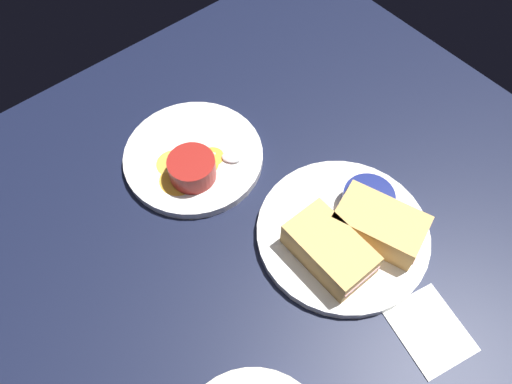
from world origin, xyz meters
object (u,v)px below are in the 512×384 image
sandwich_half_far (380,225)px  sandwich_half_near (330,249)px  plate_chips_companion (196,156)px  ramekin_light_gravy (192,168)px  plate_sandwich_main (342,233)px  spoon_by_gravy_ramekin (224,156)px  spoon_by_dark_ramekin (337,224)px  ramekin_dark_sauce (368,200)px

sandwich_half_far → sandwich_half_near: bearing=77.8°
sandwich_half_near → plate_chips_companion: (28.28, 3.83, -3.20)cm
sandwich_half_near → ramekin_light_gravy: 25.64cm
sandwich_half_near → plate_sandwich_main: bearing=-72.2°
sandwich_half_far → ramekin_light_gravy: bearing=30.0°
ramekin_light_gravy → spoon_by_gravy_ramekin: bearing=-93.4°
spoon_by_dark_ramekin → spoon_by_gravy_ramekin: 22.17cm
spoon_by_dark_ramekin → ramekin_light_gravy: bearing=27.8°
plate_chips_companion → ramekin_dark_sauce: bearing=-150.5°
plate_sandwich_main → sandwich_half_far: (-3.41, -3.75, 3.20)cm
plate_sandwich_main → spoon_by_dark_ramekin: 1.78cm
spoon_by_gravy_ramekin → ramekin_dark_sauce: bearing=-152.3°
spoon_by_dark_ramekin → spoon_by_gravy_ramekin: size_ratio=1.15×
ramekin_dark_sauce → spoon_by_gravy_ramekin: (21.91, 11.48, -1.45)cm
plate_chips_companion → spoon_by_gravy_ramekin: (-3.91, -3.10, 1.16)cm
sandwich_half_near → ramekin_dark_sauce: 11.05cm
ramekin_light_gravy → plate_chips_companion: bearing=-39.8°
plate_sandwich_main → sandwich_half_near: bearing=107.8°
plate_chips_companion → sandwich_half_near: bearing=-172.3°
spoon_by_dark_ramekin → ramekin_light_gravy: 24.76cm
sandwich_half_far → ramekin_light_gravy: 30.71cm
sandwich_half_far → spoon_by_dark_ramekin: sandwich_half_far is taller
spoon_by_dark_ramekin → ramekin_light_gravy: (21.85, 11.51, 1.75)cm
spoon_by_dark_ramekin → plate_chips_companion: 26.83cm
sandwich_half_far → plate_chips_companion: (30.14, 12.40, -3.20)cm
ramekin_dark_sauce → ramekin_light_gravy: (22.27, 17.54, 0.29)cm
plate_sandwich_main → spoon_by_gravy_ramekin: (22.82, 5.55, 1.16)cm
sandwich_half_near → spoon_by_gravy_ramekin: sandwich_half_near is taller
spoon_by_dark_ramekin → plate_sandwich_main: bearing=-175.4°
plate_sandwich_main → ramekin_dark_sauce: 6.55cm
plate_sandwich_main → ramekin_dark_sauce: bearing=-81.2°
ramekin_dark_sauce → spoon_by_dark_ramekin: ramekin_dark_sauce is taller
ramekin_dark_sauce → spoon_by_gravy_ramekin: size_ratio=0.92×
spoon_by_dark_ramekin → ramekin_light_gravy: size_ratio=1.28×
sandwich_half_near → ramekin_dark_sauce: bearing=-77.1°
plate_sandwich_main → spoon_by_dark_ramekin: spoon_by_dark_ramekin is taller
sandwich_half_near → spoon_by_gravy_ramekin: size_ratio=1.54×
spoon_by_gravy_ramekin → ramekin_light_gravy: bearing=86.6°
sandwich_half_far → ramekin_dark_sauce: 4.87cm
sandwich_half_near → ramekin_light_gravy: sandwich_half_near is taller
plate_sandwich_main → plate_chips_companion: 28.10cm
spoon_by_gravy_ramekin → plate_chips_companion: bearing=38.4°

